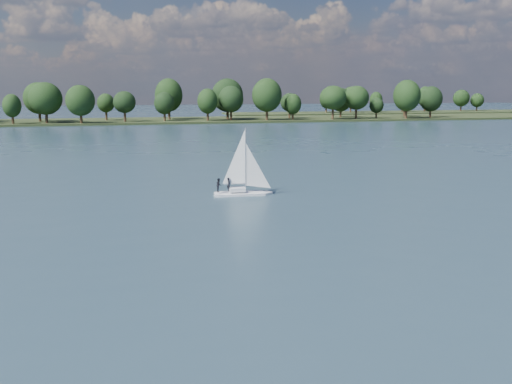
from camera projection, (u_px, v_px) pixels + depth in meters
ground at (144, 154)px, 108.94m from camera, size 700.00×700.00×0.00m
far_shore at (124, 122)px, 215.57m from camera, size 660.00×40.00×1.50m
far_shore_back at (431, 113)px, 301.08m from camera, size 220.00×30.00×1.40m
sailboat at (240, 176)px, 66.16m from camera, size 6.32×1.97×8.24m
treeline at (92, 101)px, 207.70m from camera, size 562.68×73.90×18.33m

